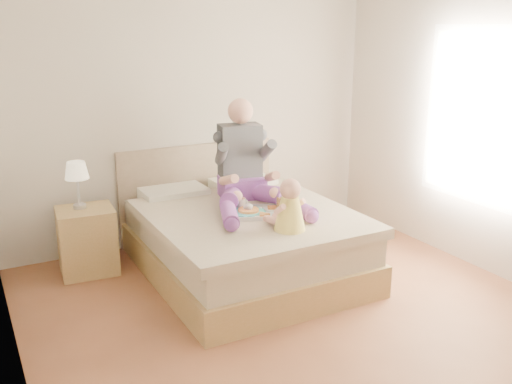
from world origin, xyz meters
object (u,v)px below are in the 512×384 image
adult (246,172)px  tray (259,210)px  nightstand (87,241)px  bed (240,237)px  baby (289,209)px

adult → tray: bearing=-89.6°
nightstand → adult: (1.39, -0.47, 0.59)m
bed → adult: 0.60m
bed → baby: baby is taller
nightstand → tray: size_ratio=1.06×
nightstand → baby: 1.94m
adult → tray: 0.47m
tray → bed: bearing=125.8°
adult → baby: 0.86m
nightstand → tray: (1.32, -0.87, 0.34)m
nightstand → baby: (1.34, -1.32, 0.48)m
nightstand → tray: 1.61m
bed → adult: bearing=42.6°
tray → baby: 0.48m
bed → nightstand: (-1.26, 0.60, -0.01)m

